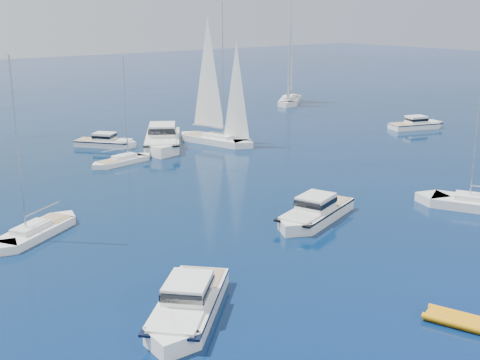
# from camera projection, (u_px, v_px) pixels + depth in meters

# --- Properties ---
(motor_cruiser_left) EXTENTS (9.64, 9.30, 2.69)m
(motor_cruiser_left) POSITION_uv_depth(u_px,v_px,m) (188.00, 316.00, 34.44)
(motor_cruiser_left) COLOR white
(motor_cruiser_left) RESTS_ON ground
(motor_cruiser_centre) EXTENTS (10.56, 6.17, 2.65)m
(motor_cruiser_centre) POSITION_uv_depth(u_px,v_px,m) (314.00, 220.00, 49.97)
(motor_cruiser_centre) COLOR silver
(motor_cruiser_centre) RESTS_ON ground
(motor_cruiser_far_r) EXTENTS (9.30, 5.45, 2.33)m
(motor_cruiser_far_r) POSITION_uv_depth(u_px,v_px,m) (417.00, 129.00, 88.13)
(motor_cruiser_far_r) COLOR white
(motor_cruiser_far_r) RESTS_ON ground
(motor_cruiser_distant) EXTENTS (11.05, 13.86, 3.62)m
(motor_cruiser_distant) POSITION_uv_depth(u_px,v_px,m) (163.00, 147.00, 76.45)
(motor_cruiser_distant) COLOR white
(motor_cruiser_distant) RESTS_ON ground
(motor_cruiser_horizon) EXTENTS (7.27, 8.17, 2.21)m
(motor_cruiser_horizon) POSITION_uv_depth(u_px,v_px,m) (106.00, 146.00, 76.72)
(motor_cruiser_horizon) COLOR silver
(motor_cruiser_horizon) RESTS_ON ground
(sailboat_mid_l) EXTENTS (9.53, 7.02, 14.10)m
(sailboat_mid_l) POSITION_uv_depth(u_px,v_px,m) (36.00, 236.00, 46.51)
(sailboat_mid_l) COLOR white
(sailboat_mid_l) RESTS_ON ground
(sailboat_centre) EXTENTS (8.54, 3.48, 12.19)m
(sailboat_centre) POSITION_uv_depth(u_px,v_px,m) (122.00, 163.00, 68.28)
(sailboat_centre) COLOR white
(sailboat_centre) RESTS_ON ground
(sailboat_sails_r) EXTENTS (6.32, 12.70, 18.07)m
(sailboat_sails_r) POSITION_uv_depth(u_px,v_px,m) (216.00, 143.00, 78.64)
(sailboat_sails_r) COLOR white
(sailboat_sails_r) RESTS_ON ground
(sailboat_sails_far) EXTENTS (11.85, 10.98, 18.88)m
(sailboat_sails_far) POSITION_uv_depth(u_px,v_px,m) (290.00, 103.00, 112.06)
(sailboat_sails_far) COLOR silver
(sailboat_sails_far) RESTS_ON ground
(tender_yellow) EXTENTS (2.92, 3.87, 0.95)m
(tender_yellow) POSITION_uv_depth(u_px,v_px,m) (455.00, 323.00, 33.63)
(tender_yellow) COLOR orange
(tender_yellow) RESTS_ON ground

